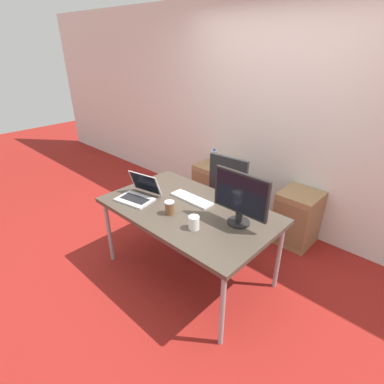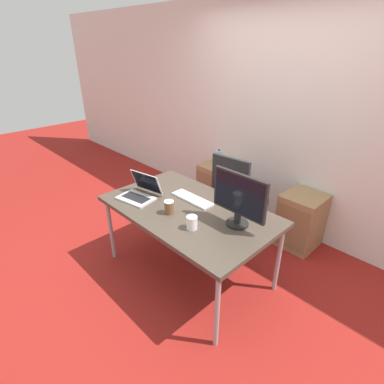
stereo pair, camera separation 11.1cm
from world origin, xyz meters
name	(u,v)px [view 1 (the left image)]	position (x,y,z in m)	size (l,w,h in m)	color
ground_plane	(189,271)	(0.00, 0.00, 0.00)	(14.00, 14.00, 0.00)	maroon
wall_back	(277,120)	(0.00, 1.49, 1.30)	(10.00, 0.05, 2.60)	silver
desk	(188,213)	(0.00, 0.00, 0.70)	(1.60, 0.96, 0.75)	#473D33
office_chair	(234,207)	(-0.06, 0.83, 0.39)	(0.56, 0.58, 1.06)	#232326
cabinet_left	(213,186)	(-0.71, 1.23, 0.32)	(0.41, 0.44, 0.63)	#99754C
cabinet_right	(297,218)	(0.53, 1.23, 0.32)	(0.41, 0.44, 0.63)	#99754C
water_bottle	(214,157)	(-0.71, 1.24, 0.73)	(0.08, 0.08, 0.22)	silver
laptop_center	(138,194)	(-0.49, -0.19, 0.80)	(0.38, 0.37, 0.24)	silver
monitor	(240,198)	(0.48, 0.11, 0.99)	(0.50, 0.19, 0.46)	black
keyboard	(192,199)	(-0.09, 0.14, 0.76)	(0.45, 0.13, 0.02)	silver
coffee_cup_white	(194,223)	(0.26, -0.21, 0.81)	(0.09, 0.09, 0.11)	white
coffee_cup_brown	(170,208)	(-0.05, -0.18, 0.81)	(0.09, 0.09, 0.12)	brown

